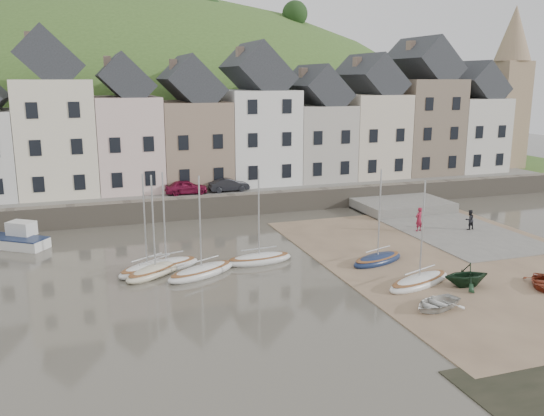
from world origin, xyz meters
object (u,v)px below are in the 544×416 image
object	(u,v)px
rowboat_green	(466,275)
rowboat_red	(543,282)
rowboat_white	(436,303)
car_right	(229,185)
person_dark	(470,220)
sailboat_0	(147,268)
car_left	(186,187)
person_red	(419,219)

from	to	relation	value
rowboat_green	rowboat_red	distance (m)	4.35
rowboat_white	car_right	world-z (taller)	car_right
rowboat_white	person_dark	distance (m)	16.97
sailboat_0	rowboat_green	size ratio (longest dim) A/B	2.39
rowboat_white	car_left	size ratio (longest dim) A/B	0.79
rowboat_white	car_left	distance (m)	27.31
sailboat_0	car_right	distance (m)	17.98
rowboat_white	person_dark	size ratio (longest dim) A/B	1.88
person_dark	car_left	bearing A→B (deg)	-38.89
rowboat_white	car_right	distance (m)	26.42
rowboat_green	rowboat_red	bearing A→B (deg)	76.09
sailboat_0	car_right	xyz separation A→B (m)	(9.15, 15.36, 1.93)
sailboat_0	rowboat_green	distance (m)	18.83
rowboat_white	rowboat_red	world-z (taller)	rowboat_white
sailboat_0	car_right	world-z (taller)	sailboat_0
sailboat_0	rowboat_white	bearing A→B (deg)	-38.61
rowboat_green	car_right	xyz separation A→B (m)	(-7.68, 23.80, 1.44)
person_red	car_left	world-z (taller)	car_left
car_right	sailboat_0	bearing A→B (deg)	146.81
car_left	rowboat_white	bearing A→B (deg)	-160.87
rowboat_red	car_right	distance (m)	27.97
person_dark	car_right	world-z (taller)	car_right
rowboat_red	car_left	size ratio (longest dim) A/B	0.76
person_dark	car_right	bearing A→B (deg)	-45.00
rowboat_white	rowboat_green	size ratio (longest dim) A/B	1.11
car_left	sailboat_0	bearing A→B (deg)	162.95
person_dark	car_left	distance (m)	23.88
rowboat_white	person_dark	xyz separation A→B (m)	(11.52, 12.45, 0.53)
rowboat_red	person_dark	size ratio (longest dim) A/B	1.82
car_right	rowboat_green	bearing A→B (deg)	-164.52
sailboat_0	rowboat_red	world-z (taller)	sailboat_0
car_left	rowboat_green	bearing A→B (deg)	-152.20
person_red	car_right	distance (m)	17.32
rowboat_white	rowboat_green	xyz separation A→B (m)	(3.48, 2.23, 0.39)
rowboat_red	car_right	world-z (taller)	car_right
sailboat_0	rowboat_red	distance (m)	23.14
rowboat_white	person_red	distance (m)	15.35
rowboat_red	car_left	distance (m)	29.81
person_red	car_left	bearing A→B (deg)	-56.57
rowboat_white	person_red	xyz separation A→B (m)	(7.56, 13.34, 0.68)
person_dark	car_right	size ratio (longest dim) A/B	0.43
person_dark	car_right	distance (m)	20.81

